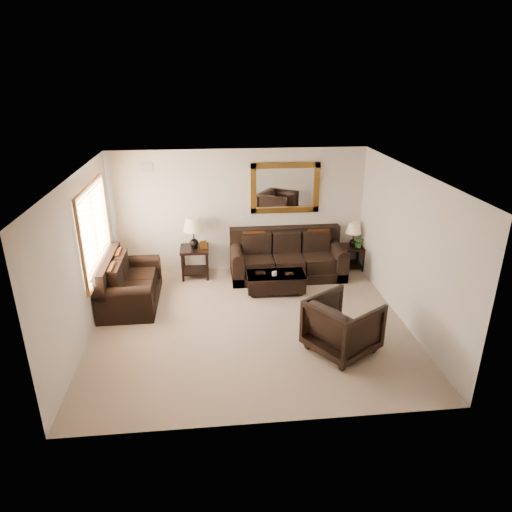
{
  "coord_description": "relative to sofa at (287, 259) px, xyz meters",
  "views": [
    {
      "loc": [
        -0.63,
        -7.08,
        4.21
      ],
      "look_at": [
        0.17,
        0.6,
        1.05
      ],
      "focal_mm": 32.0,
      "sensor_mm": 36.0,
      "label": 1
    }
  ],
  "objects": [
    {
      "name": "air_vent",
      "position": [
        -2.9,
        0.46,
        1.99
      ],
      "size": [
        0.25,
        0.02,
        0.18
      ],
      "primitive_type": "cube",
      "color": "#999999",
      "rests_on": "room"
    },
    {
      "name": "coffee_table",
      "position": [
        -0.36,
        -0.81,
        -0.11
      ],
      "size": [
        1.19,
        0.66,
        0.5
      ],
      "rotation": [
        0.0,
        0.0,
        -0.03
      ],
      "color": "black",
      "rests_on": "room"
    },
    {
      "name": "end_table_right",
      "position": [
        1.52,
        0.19,
        0.35
      ],
      "size": [
        0.49,
        0.49,
        1.09
      ],
      "color": "black",
      "rests_on": "room"
    },
    {
      "name": "loveseat",
      "position": [
        -3.28,
        -0.99,
        -0.01
      ],
      "size": [
        1.02,
        1.72,
        0.97
      ],
      "rotation": [
        0.0,
        0.0,
        1.57
      ],
      "color": "black",
      "rests_on": "room"
    },
    {
      "name": "room",
      "position": [
        -1.0,
        -2.02,
        0.99
      ],
      "size": [
        5.51,
        5.01,
        2.71
      ],
      "color": "#846E5B",
      "rests_on": "ground"
    },
    {
      "name": "sofa",
      "position": [
        0.0,
        0.0,
        0.0
      ],
      "size": [
        2.45,
        1.06,
        1.0
      ],
      "color": "black",
      "rests_on": "room"
    },
    {
      "name": "mirror",
      "position": [
        0.0,
        0.45,
        1.49
      ],
      "size": [
        1.5,
        0.06,
        1.1
      ],
      "color": "#532D10",
      "rests_on": "room"
    },
    {
      "name": "armchair",
      "position": [
        0.39,
        -3.0,
        0.13
      ],
      "size": [
        1.27,
        1.29,
        0.99
      ],
      "primitive_type": "imported",
      "rotation": [
        0.0,
        0.0,
        2.15
      ],
      "color": "black",
      "rests_on": "floor"
    },
    {
      "name": "potted_plant",
      "position": [
        1.63,
        0.1,
        0.28
      ],
      "size": [
        0.3,
        0.32,
        0.21
      ],
      "primitive_type": "imported",
      "rotation": [
        0.0,
        0.0,
        -0.24
      ],
      "color": "#2B5A1F",
      "rests_on": "end_table_right"
    },
    {
      "name": "end_table_left",
      "position": [
        -2.0,
        0.14,
        0.51
      ],
      "size": [
        0.61,
        0.61,
        1.34
      ],
      "color": "black",
      "rests_on": "room"
    },
    {
      "name": "window",
      "position": [
        -3.7,
        -1.12,
        1.19
      ],
      "size": [
        0.07,
        1.96,
        1.66
      ],
      "color": "white",
      "rests_on": "room"
    }
  ]
}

